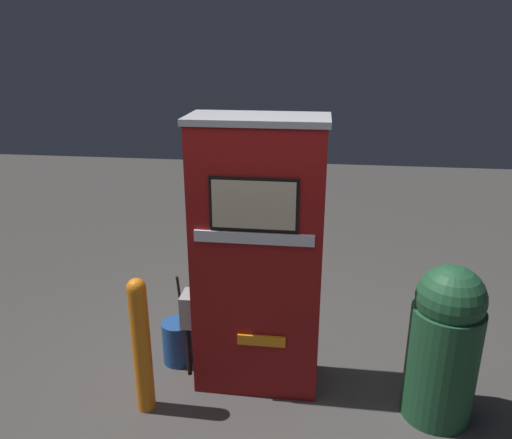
# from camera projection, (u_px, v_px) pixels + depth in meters

# --- Properties ---
(ground_plane) EXTENTS (14.00, 14.00, 0.00)m
(ground_plane) POSITION_uv_depth(u_px,v_px,m) (254.00, 397.00, 3.44)
(ground_plane) COLOR #423F3D
(gas_pump) EXTENTS (0.95, 0.44, 1.89)m
(gas_pump) POSITION_uv_depth(u_px,v_px,m) (257.00, 259.00, 3.30)
(gas_pump) COLOR maroon
(gas_pump) RESTS_ON ground_plane
(safety_bollard) EXTENTS (0.12, 0.12, 0.96)m
(safety_bollard) POSITION_uv_depth(u_px,v_px,m) (141.00, 343.00, 3.17)
(safety_bollard) COLOR orange
(safety_bollard) RESTS_ON ground_plane
(trash_bin) EXTENTS (0.44, 0.44, 1.06)m
(trash_bin) POSITION_uv_depth(u_px,v_px,m) (444.00, 343.00, 3.11)
(trash_bin) COLOR #1E4C2D
(trash_bin) RESTS_ON ground_plane
(squeegee_bucket) EXTENTS (0.23, 0.23, 0.74)m
(squeegee_bucket) POSITION_uv_depth(u_px,v_px,m) (178.00, 341.00, 3.77)
(squeegee_bucket) COLOR #1E478C
(squeegee_bucket) RESTS_ON ground_plane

